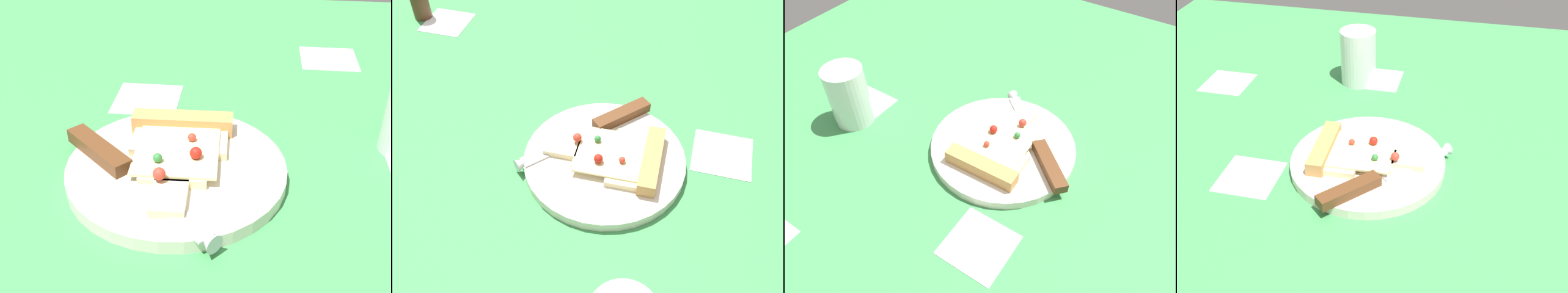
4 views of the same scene
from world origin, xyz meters
TOP-DOWN VIEW (x-y plane):
  - ground_plane at (-0.00, 0.00)cm, footprint 124.44×124.44cm
  - plate at (1.40, 2.90)cm, footprint 24.28×24.28cm
  - pizza_slice at (1.47, 0.37)cm, footprint 12.07×17.61cm
  - knife at (6.87, 5.32)cm, footprint 19.19×17.67cm
  - drinking_glass at (-25.44, -5.31)cm, footprint 7.02×7.02cm

SIDE VIEW (x-z plane):
  - ground_plane at x=0.00cm, z-range -3.00..0.00cm
  - plate at x=1.40cm, z-range 0.00..1.55cm
  - knife at x=6.87cm, z-range 0.92..3.37cm
  - pizza_slice at x=1.47cm, z-range 1.02..3.67cm
  - drinking_glass at x=-25.44cm, z-range 0.00..10.93cm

